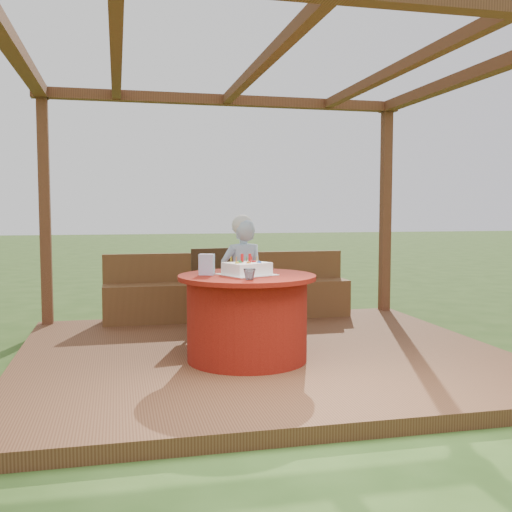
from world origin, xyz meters
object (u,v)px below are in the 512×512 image
Objects in this scene: elderly_woman at (242,277)px; table at (247,317)px; chair at (215,285)px; bench at (229,297)px; gift_bag at (207,264)px; birthday_cake at (247,268)px; drinking_glass at (250,274)px.

table is at bearing -98.78° from elderly_woman.
elderly_woman is (0.20, -0.49, 0.14)m from chair.
bench is 16.25× the size of gift_bag.
bench is 2.10m from birthday_cake.
birthday_cake is at bearing 10.91° from gift_bag.
birthday_cake is at bearing 78.88° from table.
gift_bag is at bearing 122.44° from drinking_glass.
birthday_cake is (0.00, 0.01, 0.43)m from table.
gift_bag reaches higher than table.
chair is 1.30m from birthday_cake.
table is 1.34× the size of chair.
table is 11.95× the size of drinking_glass.
gift_bag is (-0.47, -0.71, 0.20)m from elderly_woman.
drinking_glass is at bearing -89.35° from chair.
bench is 2.34× the size of elderly_woman.
chair is at bearing 93.65° from birthday_cake.
gift_bag is (-0.35, 0.07, 0.47)m from table.
bench reaches higher than table.
drinking_glass is at bearing -99.09° from birthday_cake.
drinking_glass is at bearing -99.05° from table.
chair is 0.55m from elderly_woman.
chair is at bearing 112.06° from elderly_woman.
birthday_cake is 2.91× the size of gift_bag.
table is 6.58× the size of gift_bag.
elderly_woman reaches higher than drinking_glass.
gift_bag is at bearing -105.91° from bench.
gift_bag reaches higher than birthday_cake.
birthday_cake reaches higher than chair.
drinking_glass is (0.29, -0.45, -0.05)m from gift_bag.
drinking_glass reaches higher than bench.
gift_bag is (-0.35, 0.06, 0.04)m from birthday_cake.
drinking_glass is at bearing -98.87° from elderly_woman.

